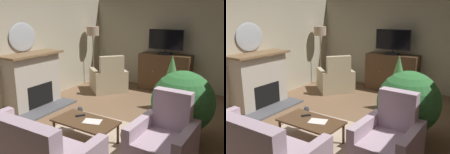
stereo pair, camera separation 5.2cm
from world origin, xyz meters
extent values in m
cube|color=brown|center=(0.00, 0.00, -0.02)|extent=(5.67, 7.59, 0.04)
cube|color=#B2A88E|center=(0.00, 3.55, 1.32)|extent=(5.67, 0.10, 2.63)
cube|color=#B2A88E|center=(-2.59, 0.00, 1.32)|extent=(0.10, 7.59, 2.63)
cube|color=tan|center=(0.16, -0.38, 0.01)|extent=(2.42, 2.02, 0.01)
cube|color=#4C4C51|center=(-1.84, 0.30, 0.02)|extent=(0.50, 1.52, 0.04)
cube|color=#ADA393|center=(-2.29, 0.30, 0.62)|extent=(0.49, 1.32, 1.25)
cube|color=black|center=(-2.08, 0.30, 0.32)|extent=(0.10, 0.74, 0.52)
cube|color=brown|center=(-2.25, 0.30, 1.27)|extent=(0.61, 1.48, 0.05)
ellipsoid|color=#B2B7BF|center=(-2.51, 0.30, 1.65)|extent=(0.06, 0.75, 0.67)
cube|color=#352315|center=(-0.06, 3.20, 0.03)|extent=(1.40, 0.48, 0.06)
cube|color=#4C331E|center=(-0.06, 3.20, 0.53)|extent=(1.46, 0.54, 1.06)
sphere|color=tan|center=(-0.32, 2.91, 0.58)|extent=(0.03, 0.03, 0.03)
sphere|color=tan|center=(0.20, 2.91, 0.58)|extent=(0.03, 0.03, 0.03)
cube|color=black|center=(-0.06, 3.15, 1.09)|extent=(0.36, 0.20, 0.06)
cylinder|color=black|center=(-0.06, 3.15, 1.16)|extent=(0.04, 0.04, 0.08)
cube|color=black|center=(-0.06, 3.15, 1.48)|extent=(0.99, 0.05, 0.56)
cube|color=black|center=(-0.06, 3.12, 1.48)|extent=(0.95, 0.01, 0.52)
cube|color=#4C331E|center=(-0.15, -0.46, 0.39)|extent=(1.12, 0.63, 0.03)
cylinder|color=#4C331E|center=(0.36, -0.23, 0.19)|extent=(0.04, 0.04, 0.38)
cylinder|color=#4C331E|center=(-0.64, -0.20, 0.19)|extent=(0.04, 0.04, 0.38)
cylinder|color=#4C331E|center=(0.34, -0.73, 0.19)|extent=(0.04, 0.04, 0.38)
cylinder|color=#4C331E|center=(-0.66, -0.70, 0.19)|extent=(0.04, 0.04, 0.38)
cube|color=black|center=(-0.34, -0.36, 0.42)|extent=(0.15, 0.16, 0.02)
cube|color=silver|center=(-0.03, -0.43, 0.41)|extent=(0.35, 0.30, 0.01)
cube|color=#AD93A3|center=(-0.28, -1.89, 0.70)|extent=(1.71, 0.20, 0.55)
cube|color=#A84C51|center=(-0.10, -1.68, 0.55)|extent=(0.36, 0.13, 0.36)
cube|color=#AD93A3|center=(1.20, -0.41, 0.22)|extent=(0.62, 0.93, 0.44)
cube|color=#AD93A3|center=(1.21, -0.05, 0.75)|extent=(0.59, 0.20, 0.61)
cube|color=#AD93A3|center=(1.55, -0.43, 0.32)|extent=(0.17, 0.91, 0.64)
cube|color=#AD93A3|center=(0.84, -0.40, 0.32)|extent=(0.17, 0.91, 0.64)
cube|color=tan|center=(-1.45, 2.33, 0.21)|extent=(1.13, 1.11, 0.42)
cube|color=tan|center=(-1.18, 2.08, 0.75)|extent=(0.58, 0.61, 0.64)
cube|color=tan|center=(-1.72, 2.04, 0.31)|extent=(0.76, 0.72, 0.62)
cube|color=tan|center=(-1.18, 2.62, 0.31)|extent=(0.76, 0.72, 0.62)
cylinder|color=#3D4C5B|center=(1.21, 0.51, 0.11)|extent=(0.35, 0.35, 0.22)
sphere|color=#2D6B33|center=(1.21, 0.51, 0.70)|extent=(1.08, 1.08, 1.08)
cylinder|color=slate|center=(0.58, 1.82, 0.12)|extent=(0.40, 0.40, 0.24)
cone|color=#4C8E47|center=(0.58, 1.82, 0.76)|extent=(0.56, 0.56, 1.04)
ellipsoid|color=#2D2D33|center=(-0.97, 0.26, 0.08)|extent=(0.24, 0.39, 0.16)
sphere|color=#2D2D33|center=(-1.02, 0.47, 0.11)|extent=(0.12, 0.12, 0.12)
cone|color=#2D2D33|center=(-1.05, 0.46, 0.16)|extent=(0.04, 0.04, 0.04)
cone|color=#2D2D33|center=(-0.99, 0.48, 0.16)|extent=(0.04, 0.04, 0.04)
cylinder|color=#2D2D33|center=(-0.95, -0.02, 0.05)|extent=(0.08, 0.23, 0.08)
cylinder|color=#4C4233|center=(-2.25, 2.71, 0.02)|extent=(0.26, 0.26, 0.04)
cylinder|color=olive|center=(-2.25, 2.71, 0.77)|extent=(0.03, 0.03, 1.53)
cylinder|color=tan|center=(-2.25, 2.71, 1.67)|extent=(0.38, 0.38, 0.27)
camera|label=1|loc=(2.26, -3.55, 2.16)|focal=39.72mm
camera|label=2|loc=(2.31, -3.53, 2.16)|focal=39.72mm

